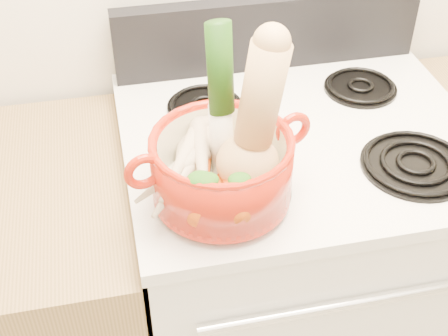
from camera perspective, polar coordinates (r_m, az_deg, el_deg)
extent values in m
cube|color=white|center=(1.71, 5.84, -10.15)|extent=(0.76, 0.65, 0.92)
cube|color=silver|center=(1.38, 7.11, 2.70)|extent=(0.78, 0.67, 0.03)
cube|color=black|center=(1.57, 4.05, 12.23)|extent=(0.76, 0.05, 0.18)
cylinder|color=silver|center=(1.27, 11.29, -12.12)|extent=(0.60, 0.02, 0.02)
cylinder|color=black|center=(1.21, 0.90, -1.95)|extent=(0.22, 0.22, 0.02)
cylinder|color=black|center=(1.33, 17.13, 0.41)|extent=(0.22, 0.22, 0.02)
cylinder|color=black|center=(1.44, -1.76, 5.80)|extent=(0.17, 0.17, 0.02)
cylinder|color=black|center=(1.54, 12.38, 7.31)|extent=(0.17, 0.17, 0.02)
cylinder|color=#A91B0A|center=(1.14, -0.21, -0.01)|extent=(0.31, 0.31, 0.13)
torus|color=#A91B0A|center=(1.07, -7.34, -0.31)|extent=(0.07, 0.03, 0.07)
torus|color=#A91B0A|center=(1.17, 6.34, 3.56)|extent=(0.07, 0.03, 0.07)
cylinder|color=white|center=(1.11, -0.25, 6.21)|extent=(0.06, 0.09, 0.31)
ellipsoid|color=tan|center=(1.22, -0.80, 2.35)|extent=(0.11, 0.10, 0.05)
cone|color=beige|center=(1.17, -3.93, 0.01)|extent=(0.11, 0.23, 0.06)
cone|color=beige|center=(1.14, -3.71, -0.36)|extent=(0.18, 0.20, 0.07)
cone|color=beige|center=(1.17, -2.44, 1.11)|extent=(0.05, 0.19, 0.06)
cone|color=beige|center=(1.13, -4.89, -0.55)|extent=(0.16, 0.12, 0.05)
cone|color=beige|center=(1.16, -3.53, 1.34)|extent=(0.16, 0.23, 0.07)
cone|color=beige|center=(1.14, -2.06, 0.79)|extent=(0.06, 0.22, 0.06)
cone|color=#DB580A|center=(1.13, -0.57, -1.83)|extent=(0.10, 0.16, 0.05)
cone|color=#E04F0B|center=(1.12, -1.92, -1.96)|extent=(0.08, 0.17, 0.05)
cone|color=#CC450A|center=(1.11, 0.53, -1.83)|extent=(0.04, 0.16, 0.04)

